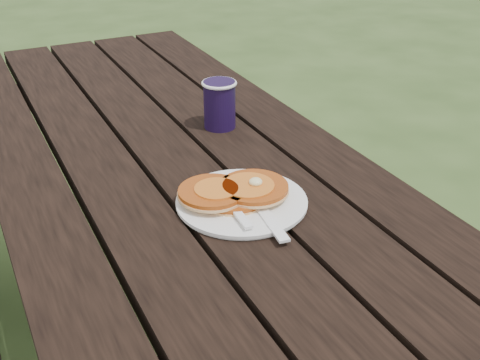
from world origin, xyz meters
name	(u,v)px	position (x,y,z in m)	size (l,w,h in m)	color
picnic_table	(170,275)	(0.00, 0.00, 0.37)	(1.36, 1.80, 0.75)	black
plate	(242,202)	(0.04, -0.33, 0.76)	(0.24, 0.24, 0.01)	white
pancake_stack	(234,191)	(0.03, -0.32, 0.77)	(0.21, 0.15, 0.04)	#B24D14
knife	(265,215)	(0.05, -0.40, 0.76)	(0.02, 0.18, 0.01)	white
fork	(237,212)	(0.01, -0.38, 0.77)	(0.03, 0.16, 0.01)	white
coffee_cup	(219,102)	(0.16, 0.02, 0.81)	(0.08, 0.08, 0.11)	black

